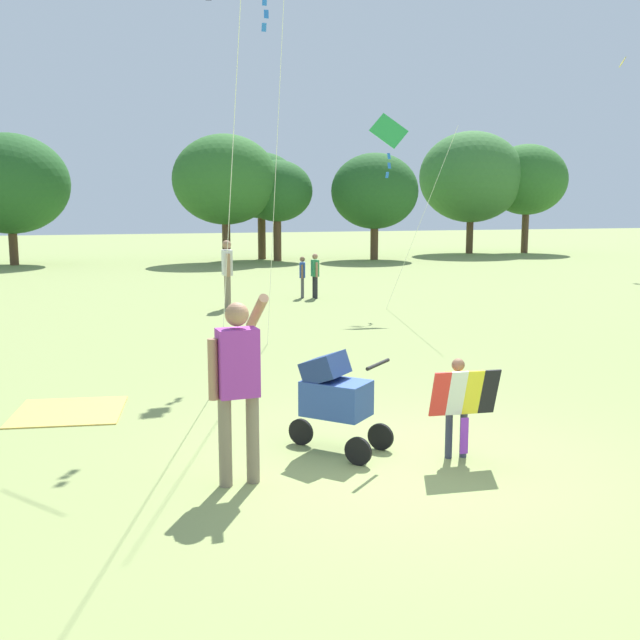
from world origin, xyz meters
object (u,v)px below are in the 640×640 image
(person_adult_flyer, at_px, (238,376))
(picnic_blanket, at_px, (69,411))
(person_sitting_far, at_px, (227,269))
(person_couple_left, at_px, (315,272))
(person_red_shirt, at_px, (302,274))
(child_with_butterfly_kite, at_px, (459,399))
(stroller, at_px, (334,393))
(kite_blue_high, at_px, (390,138))

(person_adult_flyer, relative_size, picnic_blanket, 1.36)
(person_sitting_far, distance_m, person_couple_left, 2.95)
(person_red_shirt, xyz_separation_m, picnic_blanket, (-5.98, -9.81, -0.65))
(child_with_butterfly_kite, relative_size, person_couple_left, 0.84)
(stroller, distance_m, person_sitting_far, 10.77)
(child_with_butterfly_kite, bearing_deg, person_adult_flyer, 179.26)
(stroller, xyz_separation_m, person_sitting_far, (1.04, 10.72, 0.37))
(person_adult_flyer, distance_m, stroller, 1.32)
(child_with_butterfly_kite, distance_m, person_sitting_far, 11.33)
(person_adult_flyer, distance_m, kite_blue_high, 11.97)
(child_with_butterfly_kite, xyz_separation_m, person_adult_flyer, (-2.20, 0.03, 0.39))
(person_red_shirt, distance_m, person_couple_left, 0.35)
(person_sitting_far, bearing_deg, person_red_shirt, 31.92)
(person_adult_flyer, relative_size, kite_blue_high, 0.37)
(stroller, relative_size, picnic_blanket, 0.81)
(stroller, xyz_separation_m, person_red_shirt, (3.39, 12.18, 0.05))
(person_couple_left, bearing_deg, person_adult_flyer, -110.90)
(picnic_blanket, bearing_deg, child_with_butterfly_kite, -38.99)
(person_sitting_far, bearing_deg, kite_blue_high, -19.43)
(stroller, distance_m, picnic_blanket, 3.57)
(person_adult_flyer, height_order, stroller, person_adult_flyer)
(person_adult_flyer, relative_size, person_couple_left, 1.43)
(stroller, height_order, person_red_shirt, person_red_shirt)
(stroller, height_order, picnic_blanket, stroller)
(person_adult_flyer, xyz_separation_m, person_red_shirt, (4.50, 12.76, -0.34))
(child_with_butterfly_kite, height_order, person_red_shirt, person_red_shirt)
(person_sitting_far, relative_size, picnic_blanket, 1.31)
(person_couple_left, bearing_deg, person_sitting_far, -154.18)
(child_with_butterfly_kite, relative_size, person_adult_flyer, 0.58)
(child_with_butterfly_kite, height_order, stroller, stroller)
(stroller, height_order, kite_blue_high, kite_blue_high)
(child_with_butterfly_kite, height_order, person_sitting_far, person_sitting_far)
(child_with_butterfly_kite, relative_size, person_sitting_far, 0.61)
(child_with_butterfly_kite, height_order, person_couple_left, person_couple_left)
(child_with_butterfly_kite, distance_m, person_adult_flyer, 2.23)
(kite_blue_high, distance_m, person_couple_left, 4.34)
(person_adult_flyer, distance_m, picnic_blanket, 3.45)
(person_couple_left, bearing_deg, picnic_blanket, -123.14)
(person_sitting_far, distance_m, picnic_blanket, 9.16)
(child_with_butterfly_kite, distance_m, kite_blue_high, 11.21)
(kite_blue_high, bearing_deg, picnic_blanket, -136.01)
(kite_blue_high, bearing_deg, stroller, -116.55)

